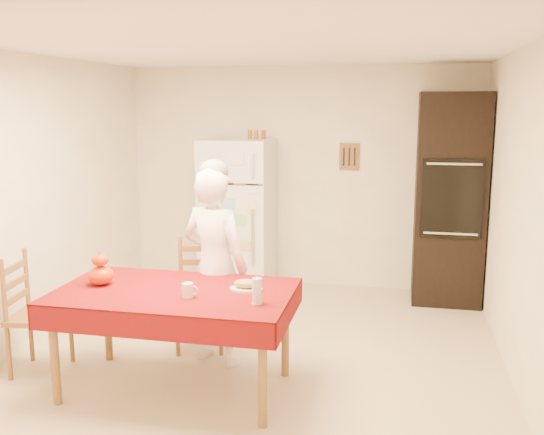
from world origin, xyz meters
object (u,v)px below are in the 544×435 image
(chair_left, at_px, (31,309))
(coffee_mug, at_px, (188,290))
(wine_glass, at_px, (257,291))
(refrigerator, at_px, (238,215))
(bread_plate, at_px, (246,289))
(seated_woman, at_px, (215,266))
(dining_table, at_px, (175,299))
(chair_far, at_px, (201,289))
(pumpkin_lower, at_px, (101,275))
(oven_cabinet, at_px, (450,199))

(chair_left, distance_m, coffee_mug, 1.42)
(wine_glass, bearing_deg, chair_left, 172.78)
(refrigerator, bearing_deg, coffee_mug, -82.32)
(bread_plate, bearing_deg, seated_woman, 129.69)
(dining_table, bearing_deg, refrigerator, 94.69)
(chair_far, height_order, seated_woman, seated_woman)
(chair_far, distance_m, chair_left, 1.37)
(seated_woman, height_order, pumpkin_lower, seated_woman)
(dining_table, distance_m, bread_plate, 0.52)
(chair_far, xyz_separation_m, chair_left, (-1.13, -0.77, 0.00))
(dining_table, bearing_deg, pumpkin_lower, 178.26)
(pumpkin_lower, height_order, bread_plate, pumpkin_lower)
(pumpkin_lower, bearing_deg, chair_far, 59.32)
(coffee_mug, distance_m, pumpkin_lower, 0.74)
(dining_table, distance_m, wine_glass, 0.69)
(chair_far, relative_size, wine_glass, 5.40)
(chair_left, distance_m, pumpkin_lower, 0.72)
(oven_cabinet, bearing_deg, bread_plate, -122.55)
(chair_far, bearing_deg, bread_plate, -65.32)
(dining_table, relative_size, bread_plate, 7.08)
(coffee_mug, relative_size, wine_glass, 0.57)
(coffee_mug, relative_size, pumpkin_lower, 0.53)
(seated_woman, xyz_separation_m, pumpkin_lower, (-0.71, -0.53, 0.03))
(bread_plate, bearing_deg, refrigerator, 106.47)
(wine_glass, bearing_deg, pumpkin_lower, 171.48)
(oven_cabinet, bearing_deg, pumpkin_lower, -136.21)
(coffee_mug, bearing_deg, oven_cabinet, 54.46)
(bread_plate, bearing_deg, pumpkin_lower, -175.42)
(pumpkin_lower, bearing_deg, refrigerator, 81.50)
(oven_cabinet, xyz_separation_m, seated_woman, (-1.94, -2.01, -0.30))
(refrigerator, distance_m, oven_cabinet, 2.29)
(refrigerator, distance_m, coffee_mug, 2.67)
(chair_left, bearing_deg, chair_far, -63.18)
(chair_left, relative_size, wine_glass, 5.40)
(dining_table, distance_m, seated_woman, 0.58)
(wine_glass, distance_m, bread_plate, 0.32)
(oven_cabinet, relative_size, dining_table, 1.29)
(oven_cabinet, height_order, chair_far, oven_cabinet)
(chair_far, xyz_separation_m, seated_woman, (0.23, -0.29, 0.29))
(dining_table, distance_m, chair_far, 0.87)
(dining_table, xyz_separation_m, chair_left, (-1.22, 0.07, -0.18))
(coffee_mug, bearing_deg, refrigerator, 97.68)
(oven_cabinet, relative_size, chair_left, 2.32)
(oven_cabinet, distance_m, dining_table, 3.32)
(refrigerator, relative_size, pumpkin_lower, 9.00)
(oven_cabinet, xyz_separation_m, wine_glass, (-1.42, -2.73, -0.25))
(refrigerator, bearing_deg, bread_plate, -73.53)
(pumpkin_lower, distance_m, bread_plate, 1.09)
(seated_woman, relative_size, pumpkin_lower, 8.46)
(refrigerator, relative_size, seated_woman, 1.06)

